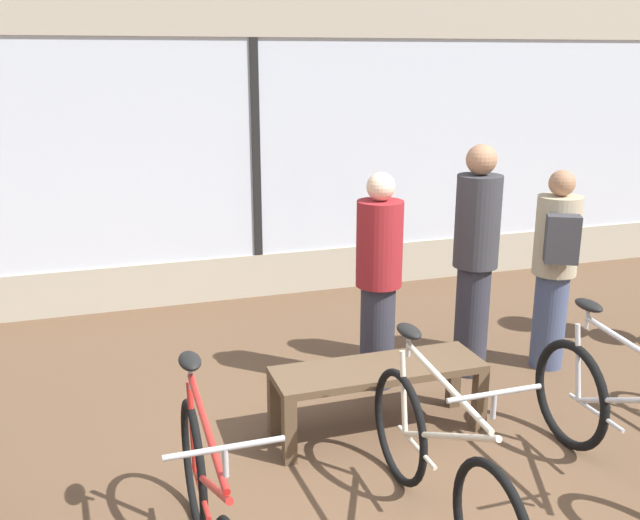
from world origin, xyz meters
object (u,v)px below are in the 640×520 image
Objects in this scene: bicycle_left at (210,515)px; bicycle_center at (438,465)px; bicycle_right at (629,429)px; customer_near_rack at (475,256)px; customer_mid_floor at (379,278)px; display_bench at (378,378)px; customer_by_window at (555,265)px.

bicycle_center is at bearing 3.07° from bicycle_left.
customer_near_rack is at bearing 91.59° from bicycle_right.
bicycle_right is at bearing 1.29° from bicycle_left.
customer_mid_floor is at bearing 115.70° from bicycle_right.
bicycle_center reaches higher than display_bench.
display_bench is 0.77× the size of customer_near_rack.
bicycle_right reaches higher than display_bench.
customer_near_rack is at bearing 171.76° from customer_by_window.
bicycle_left is at bearing -131.46° from customer_mid_floor.
display_bench is 0.86× the size of customer_mid_floor.
bicycle_center is 0.96× the size of bicycle_right.
bicycle_left is 0.98× the size of customer_near_rack.
display_bench is (-1.10, 1.05, 0.00)m from bicycle_right.
bicycle_right reaches higher than bicycle_left.
display_bench is 0.88× the size of customer_by_window.
bicycle_center is 2.45m from customer_by_window.
bicycle_left is 2.98m from customer_near_rack.
bicycle_center is at bearing -95.41° from display_bench.
bicycle_center is 2.12m from customer_near_rack.
bicycle_left is 2.41m from customer_mid_floor.
customer_by_window is 0.98× the size of customer_mid_floor.
bicycle_right is 1.09× the size of customer_mid_floor.
customer_mid_floor is (-1.43, 0.12, -0.00)m from customer_by_window.
bicycle_center is (1.20, 0.06, -0.01)m from bicycle_left.
bicycle_center is 0.94× the size of customer_near_rack.
bicycle_center is at bearing -138.62° from customer_by_window.
bicycle_left is 2.40m from bicycle_right.
bicycle_left is 3.46m from customer_by_window.
bicycle_right is 1.11× the size of customer_by_window.
customer_near_rack is (-0.05, 1.69, 0.57)m from bicycle_right.
customer_near_rack reaches higher than bicycle_right.
customer_mid_floor is at bearing 77.84° from bicycle_center.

